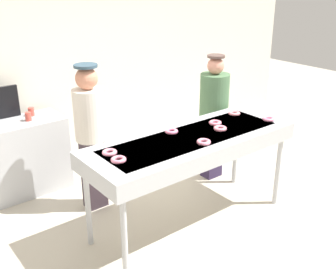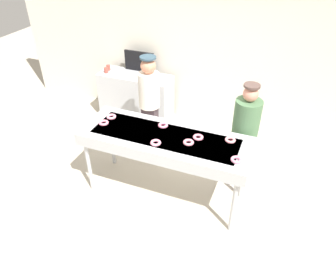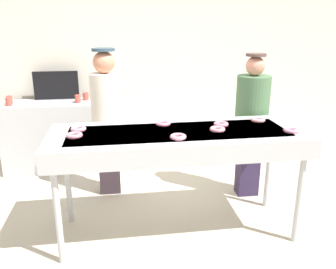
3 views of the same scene
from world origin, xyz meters
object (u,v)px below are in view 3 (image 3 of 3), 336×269
object	(u,v)px
strawberry_donut_1	(221,124)
menu_display	(56,85)
strawberry_donut_4	(178,137)
paper_cup_2	(86,96)
strawberry_donut_0	(78,129)
paper_cup_1	(10,100)
strawberry_donut_7	(217,129)
prep_counter	(58,135)
paper_cup_0	(9,102)
strawberry_donut_5	(258,120)
worker_assistant	(251,117)
worker_baker	(107,114)
strawberry_donut_6	(74,135)
strawberry_donut_3	(291,130)
fryer_conveyor	(178,141)
paper_cup_3	(78,99)
strawberry_donut_2	(163,124)

from	to	relation	value
strawberry_donut_1	menu_display	bearing A→B (deg)	132.77
strawberry_donut_1	strawberry_donut_4	xyz separation A→B (m)	(-0.47, -0.32, 0.00)
paper_cup_2	strawberry_donut_0	bearing A→B (deg)	-87.83
strawberry_donut_1	paper_cup_1	xyz separation A→B (m)	(-2.36, 1.73, -0.06)
strawberry_donut_7	prep_counter	bearing A→B (deg)	132.40
strawberry_donut_1	paper_cup_0	xyz separation A→B (m)	(-2.34, 1.61, -0.06)
strawberry_donut_4	strawberry_donut_5	distance (m)	0.96
worker_assistant	strawberry_donut_5	bearing A→B (deg)	81.51
strawberry_donut_1	worker_baker	xyz separation A→B (m)	(-1.08, 0.85, -0.07)
strawberry_donut_6	paper_cup_2	bearing A→B (deg)	91.47
strawberry_donut_1	strawberry_donut_5	xyz separation A→B (m)	(0.40, 0.09, 0.00)
strawberry_donut_3	paper_cup_1	size ratio (longest dim) A/B	1.35
strawberry_donut_3	worker_baker	distance (m)	2.00
strawberry_donut_0	strawberry_donut_1	world-z (taller)	same
strawberry_donut_6	worker_baker	bearing A→B (deg)	75.94
fryer_conveyor	menu_display	bearing A→B (deg)	123.76
paper_cup_0	paper_cup_3	world-z (taller)	same
worker_assistant	paper_cup_1	bearing A→B (deg)	-16.31
strawberry_donut_5	strawberry_donut_7	size ratio (longest dim) A/B	1.00
strawberry_donut_2	paper_cup_2	distance (m)	1.90
fryer_conveyor	strawberry_donut_3	world-z (taller)	strawberry_donut_3
menu_display	strawberry_donut_5	bearing A→B (deg)	-39.96
strawberry_donut_4	worker_baker	xyz separation A→B (m)	(-0.62, 1.16, -0.07)
strawberry_donut_6	paper_cup_2	size ratio (longest dim) A/B	1.35
strawberry_donut_5	paper_cup_0	world-z (taller)	strawberry_donut_5
paper_cup_0	worker_baker	bearing A→B (deg)	-31.15
strawberry_donut_3	paper_cup_3	size ratio (longest dim) A/B	1.35
strawberry_donut_3	strawberry_donut_6	xyz separation A→B (m)	(-1.89, 0.13, 0.00)
paper_cup_3	strawberry_donut_1	bearing A→B (deg)	-48.24
strawberry_donut_2	strawberry_donut_4	bearing A→B (deg)	-80.52
strawberry_donut_1	strawberry_donut_3	world-z (taller)	same
strawberry_donut_3	paper_cup_2	xyz separation A→B (m)	(-1.94, 2.09, -0.06)
prep_counter	paper_cup_1	distance (m)	0.78
strawberry_donut_5	strawberry_donut_7	distance (m)	0.54
strawberry_donut_2	strawberry_donut_4	size ratio (longest dim) A/B	1.00
strawberry_donut_1	prep_counter	xyz separation A→B (m)	(-1.78, 1.71, -0.58)
strawberry_donut_4	paper_cup_3	size ratio (longest dim) A/B	1.35
worker_baker	paper_cup_3	xyz separation A→B (m)	(-0.39, 0.81, 0.01)
fryer_conveyor	strawberry_donut_1	size ratio (longest dim) A/B	16.59
paper_cup_1	paper_cup_3	bearing A→B (deg)	-4.95
strawberry_donut_5	paper_cup_3	xyz separation A→B (m)	(-1.88, 1.56, -0.06)
paper_cup_1	fryer_conveyor	bearing A→B (deg)	-43.43
strawberry_donut_3	paper_cup_3	world-z (taller)	strawberry_donut_3
strawberry_donut_2	paper_cup_1	distance (m)	2.45
strawberry_donut_1	worker_assistant	size ratio (longest dim) A/B	0.08
worker_baker	paper_cup_1	xyz separation A→B (m)	(-1.28, 0.88, 0.01)
strawberry_donut_2	paper_cup_2	xyz separation A→B (m)	(-0.85, 1.70, -0.06)
strawberry_donut_6	menu_display	bearing A→B (deg)	102.21
fryer_conveyor	paper_cup_0	distance (m)	2.56
fryer_conveyor	strawberry_donut_3	xyz separation A→B (m)	(0.99, -0.18, 0.11)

